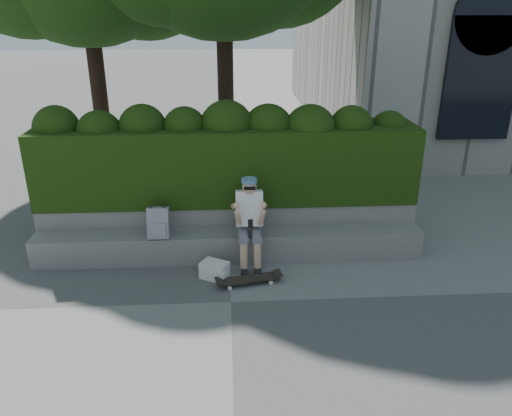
{
  "coord_description": "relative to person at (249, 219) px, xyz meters",
  "views": [
    {
      "loc": [
        -0.01,
        -5.74,
        3.73
      ],
      "look_at": [
        0.4,
        1.0,
        0.95
      ],
      "focal_mm": 35.0,
      "sensor_mm": 36.0,
      "label": 1
    }
  ],
  "objects": [
    {
      "name": "hedge",
      "position": [
        -0.31,
        0.88,
        0.6
      ],
      "size": [
        6.0,
        1.0,
        1.2
      ],
      "primitive_type": "cube",
      "color": "black",
      "rests_on": "planter_wall"
    },
    {
      "name": "bench_ledge",
      "position": [
        -0.31,
        0.18,
        -0.53
      ],
      "size": [
        6.0,
        0.45,
        0.45
      ],
      "primitive_type": "cube",
      "color": "gray",
      "rests_on": "ground"
    },
    {
      "name": "person",
      "position": [
        0.0,
        0.0,
        0.0
      ],
      "size": [
        0.4,
        0.76,
        1.38
      ],
      "color": "slate",
      "rests_on": "ground"
    },
    {
      "name": "planter_wall",
      "position": [
        -0.31,
        0.66,
        -0.38
      ],
      "size": [
        6.0,
        0.5,
        0.75
      ],
      "primitive_type": "cube",
      "color": "gray",
      "rests_on": "ground"
    },
    {
      "name": "ground",
      "position": [
        -0.31,
        -1.07,
        -0.75
      ],
      "size": [
        80.0,
        80.0,
        0.0
      ],
      "primitive_type": "plane",
      "color": "slate",
      "rests_on": "ground"
    },
    {
      "name": "backpack_plaid",
      "position": [
        -1.36,
        0.08,
        -0.07
      ],
      "size": [
        0.32,
        0.18,
        0.47
      ],
      "primitive_type": "cube",
      "rotation": [
        0.0,
        0.0,
        -0.03
      ],
      "color": "#ACACB1",
      "rests_on": "bench_ledge"
    },
    {
      "name": "skateboard",
      "position": [
        -0.04,
        -0.61,
        -0.68
      ],
      "size": [
        0.88,
        0.38,
        0.09
      ],
      "rotation": [
        0.0,
        0.0,
        0.2
      ],
      "color": "black",
      "rests_on": "ground"
    },
    {
      "name": "backpack_ground",
      "position": [
        -0.53,
        -0.4,
        -0.63
      ],
      "size": [
        0.46,
        0.42,
        0.24
      ],
      "primitive_type": "cube",
      "rotation": [
        0.0,
        0.0,
        -0.53
      ],
      "color": "white",
      "rests_on": "ground"
    }
  ]
}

